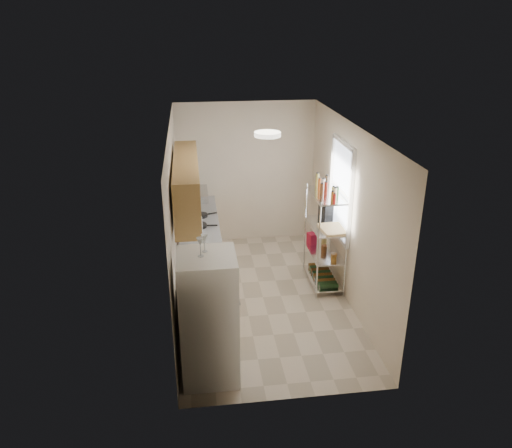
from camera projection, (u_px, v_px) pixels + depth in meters
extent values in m
cube|color=beige|center=(263.00, 297.00, 7.59)|extent=(2.50, 4.40, 0.01)
cube|color=silver|center=(264.00, 127.00, 6.58)|extent=(2.50, 4.40, 0.01)
cube|color=beige|center=(246.00, 173.00, 9.10)|extent=(2.50, 0.01, 2.60)
cube|color=beige|center=(295.00, 298.00, 5.07)|extent=(2.50, 0.01, 2.60)
cube|color=beige|center=(174.00, 223.00, 6.93)|extent=(0.01, 4.40, 2.60)
cube|color=beige|center=(349.00, 214.00, 7.24)|extent=(0.01, 4.40, 2.60)
cube|color=#B0884B|center=(200.00, 263.00, 7.71)|extent=(0.60, 3.48, 0.86)
cube|color=gray|center=(200.00, 236.00, 7.54)|extent=(0.63, 3.51, 0.04)
cube|color=#B7BABC|center=(200.00, 272.00, 6.50)|extent=(0.52, 0.44, 0.04)
cube|color=#B7BABC|center=(213.00, 226.00, 8.98)|extent=(0.01, 0.55, 0.72)
cube|color=#B0884B|center=(187.00, 185.00, 6.85)|extent=(0.33, 2.20, 0.72)
cube|color=#B7BABC|center=(192.00, 194.00, 7.75)|extent=(0.50, 0.60, 0.12)
cube|color=white|center=(341.00, 190.00, 7.46)|extent=(0.06, 1.00, 1.46)
cube|color=silver|center=(323.00, 278.00, 7.95)|extent=(0.45, 0.90, 0.02)
cube|color=silver|center=(324.00, 252.00, 7.77)|extent=(0.45, 0.90, 0.02)
cube|color=silver|center=(326.00, 226.00, 7.60)|extent=(0.45, 0.90, 0.02)
cube|color=silver|center=(327.00, 195.00, 7.41)|extent=(0.45, 0.90, 0.02)
cylinder|color=silver|center=(318.00, 252.00, 7.26)|extent=(0.02, 0.02, 1.55)
cylinder|color=silver|center=(305.00, 229.00, 8.06)|extent=(0.02, 0.02, 1.55)
cylinder|color=silver|center=(347.00, 251.00, 7.31)|extent=(0.02, 0.02, 1.55)
cylinder|color=silver|center=(331.00, 227.00, 8.11)|extent=(0.02, 0.02, 1.55)
cylinder|color=white|center=(267.00, 134.00, 6.32)|extent=(0.34, 0.34, 0.05)
cube|color=white|center=(209.00, 318.00, 5.66)|extent=(0.65, 0.65, 1.57)
cylinder|color=white|center=(194.00, 224.00, 7.63)|extent=(0.27, 0.27, 0.22)
cylinder|color=black|center=(198.00, 226.00, 7.81)|extent=(0.29, 0.29, 0.05)
cylinder|color=black|center=(201.00, 215.00, 8.21)|extent=(0.28, 0.28, 0.05)
cube|color=tan|center=(333.00, 229.00, 7.41)|extent=(0.40, 0.49, 0.03)
cube|color=black|center=(326.00, 210.00, 7.82)|extent=(0.20, 0.25, 0.26)
cube|color=maroon|center=(312.00, 238.00, 8.02)|extent=(0.15, 0.18, 0.17)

